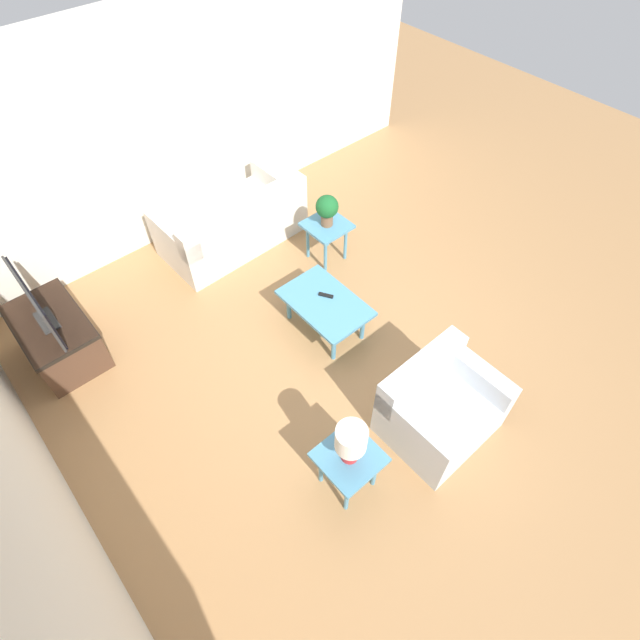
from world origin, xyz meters
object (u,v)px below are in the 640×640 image
object	(u,v)px
armchair	(438,407)
table_lamp	(351,442)
side_table_lamp	(349,461)
potted_plant	(327,208)
television	(35,304)
coffee_table	(325,305)
side_table_plant	(327,230)
tv_stand_chest	(57,336)
sofa	(234,224)

from	to	relation	value
armchair	table_lamp	bearing A→B (deg)	172.95
side_table_lamp	potted_plant	size ratio (longest dim) A/B	1.35
table_lamp	armchair	bearing A→B (deg)	-96.89
armchair	side_table_lamp	world-z (taller)	armchair
armchair	television	xyz separation A→B (m)	(3.16, 2.33, 0.47)
coffee_table	side_table_plant	world-z (taller)	side_table_plant
television	potted_plant	distance (m)	3.19
side_table_plant	side_table_lamp	xyz separation A→B (m)	(-2.31, 1.79, 0.00)
armchair	coffee_table	bearing A→B (deg)	89.74
potted_plant	tv_stand_chest	bearing A→B (deg)	76.73
coffee_table	side_table_plant	bearing A→B (deg)	-42.31
armchair	table_lamp	distance (m)	1.14
coffee_table	table_lamp	size ratio (longest dim) A/B	2.20
sofa	side_table_plant	xyz separation A→B (m)	(-0.98, -0.70, 0.14)
coffee_table	potted_plant	bearing A→B (deg)	-42.31
armchair	side_table_lamp	distance (m)	1.04
television	armchair	bearing A→B (deg)	-143.57
sofa	coffee_table	world-z (taller)	sofa
armchair	television	size ratio (longest dim) A/B	0.98
sofa	side_table_plant	bearing A→B (deg)	124.00
armchair	coffee_table	distance (m)	1.59
coffee_table	tv_stand_chest	world-z (taller)	tv_stand_chest
television	potted_plant	world-z (taller)	television
potted_plant	table_lamp	bearing A→B (deg)	142.14
armchair	potted_plant	distance (m)	2.59
side_table_plant	table_lamp	world-z (taller)	table_lamp
side_table_plant	potted_plant	distance (m)	0.32
armchair	tv_stand_chest	distance (m)	3.93
sofa	table_lamp	size ratio (longest dim) A/B	4.12
coffee_table	tv_stand_chest	bearing A→B (deg)	55.98
coffee_table	potted_plant	distance (m)	1.20
tv_stand_chest	table_lamp	bearing A→B (deg)	-156.73
armchair	side_table_plant	bearing A→B (deg)	72.26
sofa	tv_stand_chest	size ratio (longest dim) A/B	1.72
side_table_plant	tv_stand_chest	world-z (taller)	side_table_plant
television	sofa	bearing A→B (deg)	-84.00
television	table_lamp	distance (m)	3.31
side_table_lamp	armchair	bearing A→B (deg)	-96.89
table_lamp	tv_stand_chest	bearing A→B (deg)	23.27
side_table_plant	television	size ratio (longest dim) A/B	0.53
coffee_table	potted_plant	size ratio (longest dim) A/B	2.43
side_table_plant	side_table_lamp	bearing A→B (deg)	142.14
side_table_lamp	potted_plant	bearing A→B (deg)	-37.86
side_table_plant	potted_plant	size ratio (longest dim) A/B	1.35
armchair	television	world-z (taller)	television
television	potted_plant	xyz separation A→B (m)	(-0.73, -3.10, -0.02)
sofa	side_table_lamp	distance (m)	3.47
sofa	side_table_lamp	size ratio (longest dim) A/B	3.37
armchair	coffee_table	size ratio (longest dim) A/B	1.03
armchair	tv_stand_chest	bearing A→B (deg)	126.22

